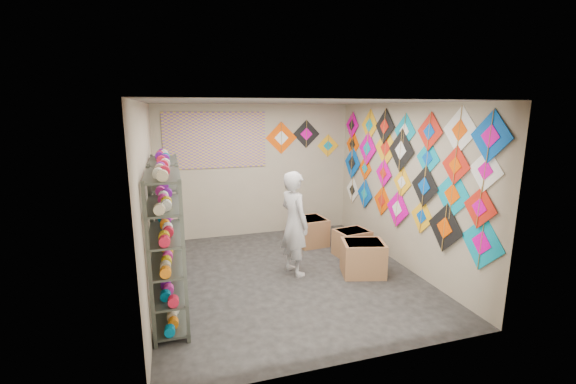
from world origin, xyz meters
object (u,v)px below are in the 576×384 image
object	(u,v)px
shopkeeper	(294,223)
carton_b	(352,243)
carton_a	(363,258)
shelf_rack_front	(167,249)
shelf_rack_back	(167,220)
carton_c	(311,231)

from	to	relation	value
shopkeeper	carton_b	xyz separation A→B (m)	(1.23, 0.41, -0.60)
shopkeeper	carton_a	bearing A→B (deg)	-126.28
shelf_rack_front	shelf_rack_back	bearing A→B (deg)	90.00
carton_b	carton_c	world-z (taller)	carton_c
shopkeeper	carton_b	distance (m)	1.43
carton_a	shelf_rack_back	bearing A→B (deg)	-178.53
shopkeeper	shelf_rack_back	bearing A→B (deg)	62.45
shopkeeper	shelf_rack_front	bearing A→B (deg)	99.28
shelf_rack_front	shelf_rack_back	xyz separation A→B (m)	(0.00, 1.30, 0.00)
shelf_rack_front	carton_c	distance (m)	3.46
carton_b	shelf_rack_front	bearing A→B (deg)	-165.47
carton_c	carton_b	bearing A→B (deg)	-62.45
carton_a	carton_c	bearing A→B (deg)	116.86
carton_a	carton_c	world-z (taller)	carton_a
carton_b	carton_c	distance (m)	0.93
shelf_rack_front	shopkeeper	bearing A→B (deg)	25.86
shopkeeper	carton_c	xyz separation A→B (m)	(0.73, 1.19, -0.57)
shelf_rack_back	carton_b	xyz separation A→B (m)	(3.15, 0.04, -0.71)
carton_a	carton_b	bearing A→B (deg)	91.67
shelf_rack_front	shopkeeper	size ratio (longest dim) A/B	1.14
carton_c	shelf_rack_back	bearing A→B (deg)	-168.26
shelf_rack_front	carton_a	distance (m)	3.08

